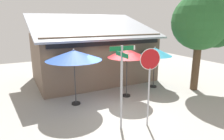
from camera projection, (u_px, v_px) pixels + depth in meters
name	position (u px, v px, depth m)	size (l,w,h in m)	color
ground_plane	(119.00, 109.00, 9.55)	(28.00, 28.00, 0.10)	#9E9B93
cafe_building	(93.00, 55.00, 13.92)	(8.22, 5.42, 4.61)	#705B4C
street_sign_post	(122.00, 79.00, 7.26)	(1.00, 0.94, 3.24)	#A8AAB2
stop_sign	(150.00, 73.00, 7.44)	(0.79, 0.19, 3.11)	#A8AAB2
patio_umbrella_royal_blue_left	(74.00, 55.00, 9.38)	(2.68, 2.68, 2.81)	black
patio_umbrella_crimson_center	(127.00, 53.00, 10.46)	(2.11, 2.11, 2.74)	black
patio_umbrella_teal_right	(155.00, 52.00, 12.03)	(2.08, 2.08, 2.58)	black
shade_tree	(205.00, 24.00, 11.25)	(3.67, 3.23, 5.66)	brown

